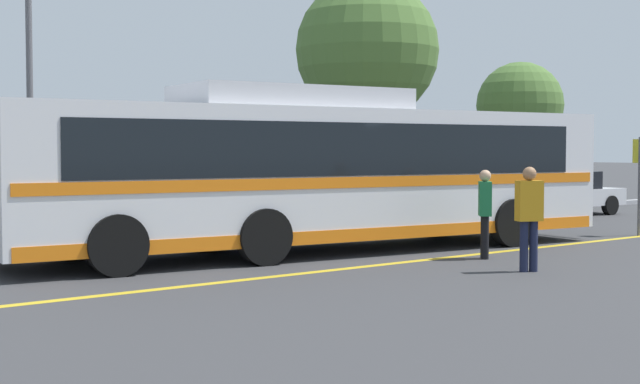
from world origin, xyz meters
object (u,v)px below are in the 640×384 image
street_lamp (28,0)px  tree_0 (520,106)px  parked_car_1 (1,215)px  pedestrian_2 (485,208)px  parked_car_2 (231,208)px  tree_1 (367,50)px  transit_bus (319,170)px  parked_car_3 (413,197)px  pedestrian_0 (529,212)px  parked_car_4 (563,193)px  bus_stop_sign (640,173)px

street_lamp → tree_0: (19.87, 2.64, -1.56)m
parked_car_1 → tree_0: 21.87m
pedestrian_2 → parked_car_2: bearing=60.9°
parked_car_1 → street_lamp: 5.05m
parked_car_2 → tree_1: bearing=-58.4°
transit_bus → parked_car_3: bearing=126.0°
tree_1 → tree_0: bearing=-0.1°
pedestrian_0 → tree_1: (7.45, 12.38, 4.23)m
pedestrian_2 → tree_0: size_ratio=0.31×
street_lamp → parked_car_3: bearing=-14.0°
parked_car_2 → pedestrian_2: (1.70, -5.95, 0.24)m
parked_car_4 → transit_bus: bearing=108.3°
parked_car_2 → street_lamp: (-3.75, 2.16, 4.55)m
pedestrian_0 → pedestrian_2: (0.79, 1.63, -0.06)m
parked_car_1 → parked_car_4: parked_car_1 is taller
parked_car_2 → tree_1: size_ratio=0.57×
transit_bus → pedestrian_0: bearing=19.8°
street_lamp → tree_1: (12.12, 2.65, -0.02)m
tree_1 → transit_bus: bearing=-136.3°
tree_0 → street_lamp: bearing=-172.4°
parked_car_1 → street_lamp: bearing=141.3°
parked_car_2 → bus_stop_sign: bearing=-122.0°
transit_bus → parked_car_1: bearing=-116.9°
tree_0 → parked_car_2: bearing=-163.4°
tree_0 → tree_1: bearing=179.9°
street_lamp → tree_0: 20.10m
tree_1 → pedestrian_0: bearing=-121.0°
street_lamp → tree_0: bearing=7.6°
tree_0 → parked_car_1: bearing=-167.9°
street_lamp → transit_bus: bearing=-55.3°
bus_stop_sign → pedestrian_2: bearing=-76.3°
parked_car_3 → street_lamp: bearing=-102.9°
parked_car_4 → street_lamp: street_lamp is taller
parked_car_1 → parked_car_2: bearing=83.3°
pedestrian_2 → street_lamp: bearing=78.8°
parked_car_1 → tree_1: 14.88m
transit_bus → parked_car_2: (0.03, 3.22, -0.92)m
bus_stop_sign → parked_car_4: bearing=148.5°
parked_car_3 → bus_stop_sign: bus_stop_sign is taller
parked_car_4 → pedestrian_0: pedestrian_0 is taller
bus_stop_sign → tree_0: 13.18m
parked_car_4 → street_lamp: size_ratio=0.60×
parked_car_2 → street_lamp: street_lamp is taller
parked_car_4 → tree_0: bearing=-35.2°
street_lamp → parked_car_2: bearing=-29.9°
parked_car_2 → parked_car_4: 12.08m
parked_car_4 → tree_1: size_ratio=0.53×
bus_stop_sign → tree_1: 10.77m
pedestrian_0 → parked_car_1: bearing=153.7°
parked_car_2 → bus_stop_sign: 9.55m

